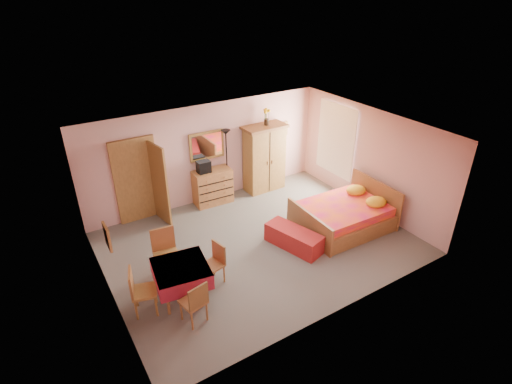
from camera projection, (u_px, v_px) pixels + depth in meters
floor at (259, 243)px, 9.02m from camera, size 6.50×6.50×0.00m
ceiling at (260, 134)px, 7.79m from camera, size 6.50×6.50×0.00m
wall_back at (208, 154)px, 10.27m from camera, size 6.50×0.10×2.60m
wall_front at (341, 254)px, 6.53m from camera, size 6.50×0.10×2.60m
wall_left at (101, 240)px, 6.89m from camera, size 0.10×5.00×2.60m
wall_right at (370, 160)px, 9.92m from camera, size 0.10×5.00×2.60m
doorway at (137, 181)px, 9.49m from camera, size 1.06×0.12×2.15m
window at (336, 140)px, 10.73m from camera, size 0.08×1.40×1.95m
picture_left at (107, 237)px, 6.26m from camera, size 0.04×0.32×0.42m
picture_back at (283, 129)px, 11.23m from camera, size 0.30×0.04×0.40m
chest_of_drawers at (213, 187)px, 10.45m from camera, size 1.01×0.54×0.93m
wall_mirror at (207, 146)px, 10.10m from camera, size 0.94×0.07×0.74m
stereo at (204, 167)px, 10.06m from camera, size 0.33×0.24×0.31m
floor_lamp at (227, 165)px, 10.51m from camera, size 0.26×0.26×1.91m
wardrobe at (264, 158)px, 10.94m from camera, size 1.20×0.63×1.86m
sunflower_vase at (266, 117)px, 10.44m from camera, size 0.18×0.18×0.45m
bed at (343, 209)px, 9.40m from camera, size 2.16×1.73×0.97m
bench at (294, 238)px, 8.80m from camera, size 0.83×1.40×0.44m
dining_table at (182, 281)px, 7.35m from camera, size 1.09×1.09×0.70m
chair_south at (193, 301)px, 6.80m from camera, size 0.46×0.46×0.85m
chair_north at (167, 255)px, 7.78m from camera, size 0.52×0.52×1.03m
chair_west at (144, 291)px, 6.97m from camera, size 0.53×0.53×0.93m
chair_east at (212, 265)px, 7.68m from camera, size 0.45×0.45×0.84m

